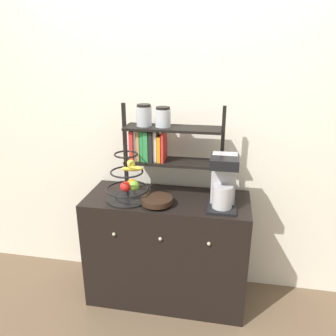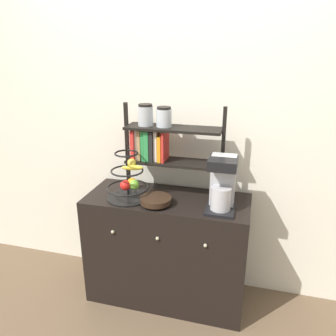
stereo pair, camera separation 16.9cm
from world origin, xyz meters
TOP-DOWN VIEW (x-y plane):
  - ground_plane at (0.00, 0.00)m, footprint 12.00×12.00m
  - wall_back at (0.00, 0.52)m, footprint 7.00×0.05m
  - sideboard at (0.00, 0.24)m, footprint 1.16×0.50m
  - coffee_maker at (0.39, 0.18)m, footprint 0.19×0.23m
  - fruit_stand at (-0.26, 0.17)m, footprint 0.30×0.30m
  - wooden_bowl at (-0.05, 0.12)m, footprint 0.21×0.21m
  - shelf_hutch at (-0.08, 0.32)m, footprint 0.71×0.20m

SIDE VIEW (x-z plane):
  - ground_plane at x=0.00m, z-range 0.00..0.00m
  - sideboard at x=0.00m, z-range 0.00..0.84m
  - wooden_bowl at x=-0.05m, z-range 0.84..0.89m
  - fruit_stand at x=-0.26m, z-range 0.76..1.17m
  - coffee_maker at x=0.39m, z-range 0.84..1.20m
  - shelf_hutch at x=-0.08m, z-range 0.92..1.57m
  - wall_back at x=0.00m, z-range 0.00..2.60m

